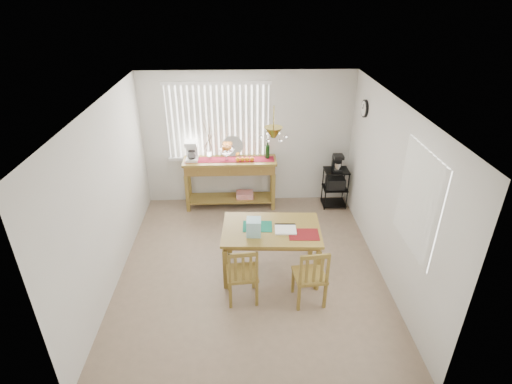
{
  "coord_description": "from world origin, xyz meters",
  "views": [
    {
      "loc": [
        -0.1,
        -4.99,
        3.98
      ],
      "look_at": [
        0.1,
        0.55,
        1.05
      ],
      "focal_mm": 28.0,
      "sensor_mm": 36.0,
      "label": 1
    }
  ],
  "objects_px": {
    "cart_items": "(337,163)",
    "chair_left": "(242,274)",
    "dining_table": "(271,234)",
    "chair_right": "(310,276)",
    "sideboard": "(231,172)",
    "wire_cart": "(335,184)"
  },
  "relations": [
    {
      "from": "cart_items",
      "to": "chair_left",
      "type": "bearing_deg",
      "value": -124.97
    },
    {
      "from": "dining_table",
      "to": "chair_right",
      "type": "distance_m",
      "value": 0.89
    },
    {
      "from": "chair_left",
      "to": "sideboard",
      "type": "bearing_deg",
      "value": 94.3
    },
    {
      "from": "cart_items",
      "to": "chair_right",
      "type": "height_order",
      "value": "cart_items"
    },
    {
      "from": "cart_items",
      "to": "dining_table",
      "type": "distance_m",
      "value": 2.45
    },
    {
      "from": "wire_cart",
      "to": "chair_right",
      "type": "bearing_deg",
      "value": -108.72
    },
    {
      "from": "wire_cart",
      "to": "cart_items",
      "type": "relative_size",
      "value": 2.43
    },
    {
      "from": "sideboard",
      "to": "cart_items",
      "type": "relative_size",
      "value": 5.49
    },
    {
      "from": "wire_cart",
      "to": "chair_right",
      "type": "relative_size",
      "value": 0.85
    },
    {
      "from": "sideboard",
      "to": "chair_right",
      "type": "bearing_deg",
      "value": -67.9
    },
    {
      "from": "wire_cart",
      "to": "chair_left",
      "type": "height_order",
      "value": "chair_left"
    },
    {
      "from": "dining_table",
      "to": "chair_left",
      "type": "xyz_separation_m",
      "value": [
        -0.44,
        -0.63,
        -0.23
      ]
    },
    {
      "from": "chair_left",
      "to": "chair_right",
      "type": "distance_m",
      "value": 0.92
    },
    {
      "from": "chair_right",
      "to": "sideboard",
      "type": "bearing_deg",
      "value": 112.1
    },
    {
      "from": "wire_cart",
      "to": "sideboard",
      "type": "bearing_deg",
      "value": 177.99
    },
    {
      "from": "sideboard",
      "to": "chair_left",
      "type": "relative_size",
      "value": 1.94
    },
    {
      "from": "wire_cart",
      "to": "chair_right",
      "type": "xyz_separation_m",
      "value": [
        -0.91,
        -2.69,
        -0.02
      ]
    },
    {
      "from": "chair_left",
      "to": "cart_items",
      "type": "bearing_deg",
      "value": 55.03
    },
    {
      "from": "chair_right",
      "to": "cart_items",
      "type": "bearing_deg",
      "value": 71.33
    },
    {
      "from": "chair_left",
      "to": "chair_right",
      "type": "bearing_deg",
      "value": -4.97
    },
    {
      "from": "dining_table",
      "to": "chair_left",
      "type": "bearing_deg",
      "value": -124.78
    },
    {
      "from": "sideboard",
      "to": "wire_cart",
      "type": "bearing_deg",
      "value": -2.01
    }
  ]
}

